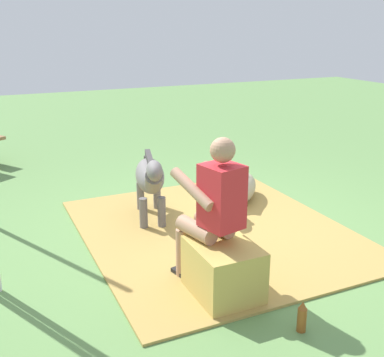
{
  "coord_description": "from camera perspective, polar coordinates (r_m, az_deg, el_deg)",
  "views": [
    {
      "loc": [
        -4.29,
        2.28,
        2.17
      ],
      "look_at": [
        0.24,
        0.2,
        0.55
      ],
      "focal_mm": 44.77,
      "sensor_mm": 36.0,
      "label": 1
    }
  ],
  "objects": [
    {
      "name": "ground_plane",
      "position": [
        5.32,
        3.06,
        -6.09
      ],
      "size": [
        24.0,
        24.0,
        0.0
      ],
      "primitive_type": "plane",
      "color": "#608C4C"
    },
    {
      "name": "hay_patch",
      "position": [
        5.27,
        2.68,
        -6.22
      ],
      "size": [
        3.09,
        2.72,
        0.02
      ],
      "primitive_type": "cube",
      "color": "#AD8C47",
      "rests_on": "ground"
    },
    {
      "name": "hay_bale",
      "position": [
        4.02,
        3.73,
        -10.86
      ],
      "size": [
        0.61,
        0.5,
        0.46
      ],
      "primitive_type": "cube",
      "color": "tan",
      "rests_on": "ground"
    },
    {
      "name": "person_seated",
      "position": [
        3.92,
        2.44,
        -3.39
      ],
      "size": [
        0.71,
        0.51,
        1.34
      ],
      "color": "tan",
      "rests_on": "ground"
    },
    {
      "name": "pony_standing",
      "position": [
        5.35,
        -4.97,
        0.1
      ],
      "size": [
        1.32,
        0.57,
        0.89
      ],
      "color": "slate",
      "rests_on": "ground"
    },
    {
      "name": "pony_lying",
      "position": [
        5.98,
        5.34,
        -1.42
      ],
      "size": [
        1.16,
        1.12,
        0.42
      ],
      "color": "tan",
      "rests_on": "ground"
    },
    {
      "name": "soda_bottle",
      "position": [
        3.74,
        12.97,
        -15.76
      ],
      "size": [
        0.07,
        0.07,
        0.25
      ],
      "color": "brown",
      "rests_on": "ground"
    }
  ]
}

